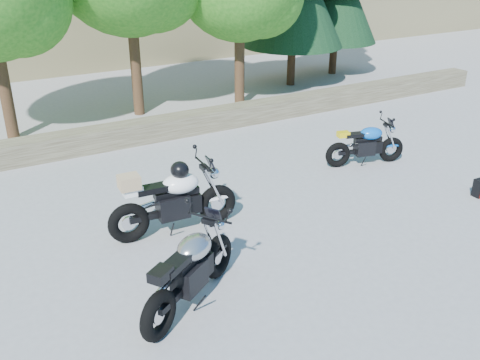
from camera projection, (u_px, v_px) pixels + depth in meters
name	position (u px, v px, depth m)	size (l,w,h in m)	color
ground	(261.00, 250.00, 8.21)	(90.00, 90.00, 0.00)	gray
stone_wall	(137.00, 132.00, 12.46)	(22.00, 0.55, 0.50)	brown
silver_bike	(191.00, 271.00, 6.81)	(1.82, 1.28, 1.05)	black
white_bike	(173.00, 199.00, 8.50)	(2.18, 0.69, 1.20)	black
blue_bike	(366.00, 145.00, 11.17)	(1.74, 0.69, 0.89)	black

